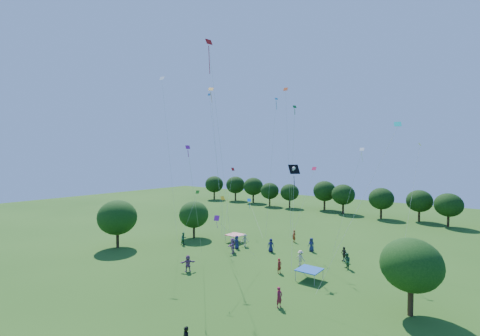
# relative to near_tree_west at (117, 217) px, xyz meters

# --- Properties ---
(ground) EXTENTS (160.00, 160.00, 0.00)m
(ground) POSITION_rel_near_tree_west_xyz_m (18.56, -11.14, -4.05)
(ground) COLOR #2C591A
(near_tree_west) EXTENTS (5.14, 5.14, 6.37)m
(near_tree_west) POSITION_rel_near_tree_west_xyz_m (0.00, 0.00, 0.00)
(near_tree_west) COLOR #422B19
(near_tree_west) RESTS_ON ground
(near_tree_north) EXTENTS (4.41, 4.41, 5.50)m
(near_tree_north) POSITION_rel_near_tree_west_xyz_m (4.36, 9.93, -0.55)
(near_tree_north) COLOR #422B19
(near_tree_north) RESTS_ON ground
(near_tree_east) EXTENTS (4.50, 4.50, 5.95)m
(near_tree_east) POSITION_rel_near_tree_west_xyz_m (34.66, 3.40, -0.14)
(near_tree_east) COLOR #422B19
(near_tree_east) RESTS_ON ground
(treeline) EXTENTS (88.01, 8.77, 6.77)m
(treeline) POSITION_rel_near_tree_west_xyz_m (16.83, 44.29, 0.04)
(treeline) COLOR #422B19
(treeline) RESTS_ON ground
(tent_red_stripe) EXTENTS (2.20, 2.20, 1.10)m
(tent_red_stripe) POSITION_rel_near_tree_west_xyz_m (10.83, 11.78, -3.02)
(tent_red_stripe) COLOR red
(tent_red_stripe) RESTS_ON ground
(tent_blue) EXTENTS (2.20, 2.20, 1.10)m
(tent_blue) POSITION_rel_near_tree_west_xyz_m (25.42, 5.17, -3.02)
(tent_blue) COLOR #194FA6
(tent_blue) RESTS_ON ground
(crowd_person_0) EXTENTS (0.88, 0.51, 1.75)m
(crowd_person_0) POSITION_rel_near_tree_west_xyz_m (21.41, 14.22, -3.18)
(crowd_person_0) COLOR navy
(crowd_person_0) RESTS_ON ground
(crowd_person_1) EXTENTS (0.50, 0.65, 1.54)m
(crowd_person_1) POSITION_rel_near_tree_west_xyz_m (22.10, 5.01, -3.28)
(crowd_person_1) COLOR maroon
(crowd_person_1) RESTS_ON ground
(crowd_person_2) EXTENTS (0.94, 0.95, 1.75)m
(crowd_person_2) POSITION_rel_near_tree_west_xyz_m (27.29, 10.50, -3.18)
(crowd_person_2) COLOR #255737
(crowd_person_2) RESTS_ON ground
(crowd_person_3) EXTENTS (1.09, 1.18, 1.70)m
(crowd_person_3) POSITION_rel_near_tree_west_xyz_m (13.25, 10.84, -3.20)
(crowd_person_3) COLOR #B6AF92
(crowd_person_3) RESTS_ON ground
(crowd_person_4) EXTENTS (1.10, 0.96, 1.73)m
(crowd_person_4) POSITION_rel_near_tree_west_xyz_m (26.13, 12.87, -3.19)
(crowd_person_4) COLOR #3B362F
(crowd_person_4) RESTS_ON ground
(crowd_person_5) EXTENTS (1.15, 1.91, 1.92)m
(crowd_person_5) POSITION_rel_near_tree_west_xyz_m (13.81, 7.47, -3.09)
(crowd_person_5) COLOR #A45FA3
(crowd_person_5) RESTS_ON ground
(crowd_person_6) EXTENTS (0.95, 0.84, 1.71)m
(crowd_person_6) POSITION_rel_near_tree_west_xyz_m (17.38, 10.87, -3.20)
(crowd_person_6) COLOR #1B1D4E
(crowd_person_6) RESTS_ON ground
(crowd_person_7) EXTENTS (0.76, 0.63, 1.73)m
(crowd_person_7) POSITION_rel_near_tree_west_xyz_m (17.54, 16.81, -3.19)
(crowd_person_7) COLOR #9A351C
(crowd_person_7) RESTS_ON ground
(crowd_person_8) EXTENTS (0.62, 0.93, 1.74)m
(crowd_person_8) POSITION_rel_near_tree_west_xyz_m (6.07, 6.30, -3.19)
(crowd_person_8) COLOR #2A623A
(crowd_person_8) RESTS_ON ground
(crowd_person_9) EXTENTS (1.20, 0.65, 1.76)m
(crowd_person_9) POSITION_rel_near_tree_west_xyz_m (22.85, 8.34, -3.17)
(crowd_person_9) COLOR beige
(crowd_person_9) RESTS_ON ground
(crowd_person_10) EXTENTS (1.17, 0.99, 1.83)m
(crowd_person_10) POSITION_rel_near_tree_west_xyz_m (32.78, 12.05, -3.14)
(crowd_person_10) COLOR #3D3431
(crowd_person_10) RESTS_ON ground
(crowd_person_11) EXTENTS (1.45, 1.66, 1.75)m
(crowd_person_11) POSITION_rel_near_tree_west_xyz_m (14.17, -0.50, -3.18)
(crowd_person_11) COLOR #864E80
(crowd_person_11) RESTS_ON ground
(crowd_person_12) EXTENTS (0.94, 0.67, 1.73)m
(crowd_person_12) POSITION_rel_near_tree_west_xyz_m (13.03, 9.34, -3.19)
(crowd_person_12) COLOR navy
(crowd_person_12) RESTS_ON ground
(crowd_person_13) EXTENTS (0.51, 0.69, 1.67)m
(crowd_person_13) POSITION_rel_near_tree_west_xyz_m (26.01, -1.61, -3.22)
(crowd_person_13) COLOR maroon
(crowd_person_13) RESTS_ON ground
(pirate_kite) EXTENTS (3.10, 5.79, 10.01)m
(pirate_kite) POSITION_rel_near_tree_west_xyz_m (22.26, 7.78, 6.61)
(pirate_kite) COLOR black
(red_high_kite) EXTENTS (4.05, 0.83, 23.98)m
(red_high_kite) POSITION_rel_near_tree_west_xyz_m (14.95, 2.63, 16.58)
(red_high_kite) COLOR red
(small_kite_0) EXTENTS (3.44, 6.47, 9.19)m
(small_kite_0) POSITION_rel_near_tree_west_xyz_m (8.42, 13.82, 4.38)
(small_kite_0) COLOR red
(small_kite_1) EXTENTS (2.08, 1.55, 20.46)m
(small_kite_1) POSITION_rel_near_tree_west_xyz_m (17.27, 15.08, 12.52)
(small_kite_1) COLOR #E93C0C
(small_kite_2) EXTENTS (1.23, 1.16, 5.78)m
(small_kite_2) POSITION_rel_near_tree_west_xyz_m (12.02, 7.63, 2.16)
(small_kite_2) COLOR yellow
(small_kite_3) EXTENTS (1.44, 1.40, 17.42)m
(small_kite_3) POSITION_rel_near_tree_west_xyz_m (19.24, 13.28, 9.73)
(small_kite_3) COLOR #167929
(small_kite_4) EXTENTS (5.48, 4.30, 4.44)m
(small_kite_4) POSITION_rel_near_tree_west_xyz_m (10.89, 15.48, 0.82)
(small_kite_4) COLOR blue
(small_kite_5) EXTENTS (3.63, 5.54, 11.95)m
(small_kite_5) POSITION_rel_near_tree_west_xyz_m (15.97, -1.58, 5.95)
(small_kite_5) COLOR #A91CA2
(small_kite_6) EXTENTS (3.02, 0.57, 21.36)m
(small_kite_6) POSITION_rel_near_tree_west_xyz_m (5.95, 3.41, 13.43)
(small_kite_6) COLOR white
(small_kite_7) EXTENTS (5.09, 5.11, 13.71)m
(small_kite_7) POSITION_rel_near_tree_west_xyz_m (32.25, 3.37, 7.64)
(small_kite_7) COLOR #0DC5B2
(small_kite_8) EXTENTS (2.30, 2.72, 9.51)m
(small_kite_8) POSITION_rel_near_tree_west_xyz_m (20.30, 16.17, 5.00)
(small_kite_8) COLOR #C50B3C
(small_kite_9) EXTENTS (1.13, 3.42, 19.44)m
(small_kite_9) POSITION_rel_near_tree_west_xyz_m (11.81, 6.20, 12.33)
(small_kite_9) COLOR orange
(small_kite_10) EXTENTS (0.86, 5.58, 12.45)m
(small_kite_10) POSITION_rel_near_tree_west_xyz_m (32.74, 16.26, 5.65)
(small_kite_10) COLOR #CCE814
(small_kite_11) EXTENTS (0.78, 2.91, 6.43)m
(small_kite_11) POSITION_rel_near_tree_west_xyz_m (8.84, 5.73, 2.39)
(small_kite_11) COLOR #268017
(small_kite_12) EXTENTS (5.02, 2.31, 20.14)m
(small_kite_12) POSITION_rel_near_tree_west_xyz_m (8.37, 10.11, 10.41)
(small_kite_12) COLOR #1169B2
(small_kite_13) EXTENTS (0.67, 7.11, 5.61)m
(small_kite_13) POSITION_rel_near_tree_west_xyz_m (19.91, -1.25, 1.64)
(small_kite_13) COLOR purple
(small_kite_14) EXTENTS (2.76, 2.04, 11.88)m
(small_kite_14) POSITION_rel_near_tree_west_xyz_m (27.56, 12.20, 6.26)
(small_kite_14) COLOR white
(small_kite_15) EXTENTS (2.07, 5.91, 19.77)m
(small_kite_15) POSITION_rel_near_tree_west_xyz_m (14.29, 16.45, 11.23)
(small_kite_15) COLOR #0B6FA8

